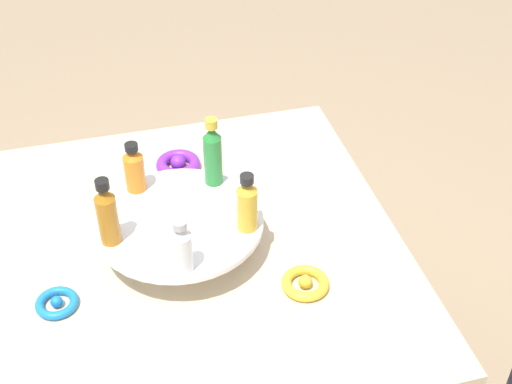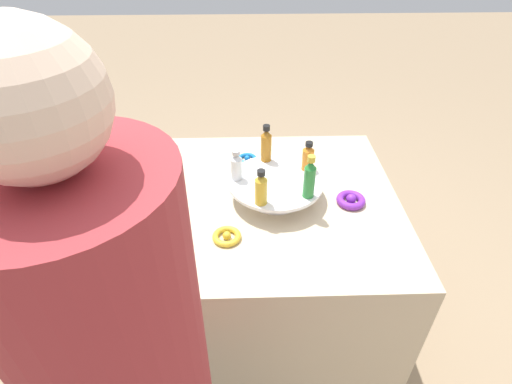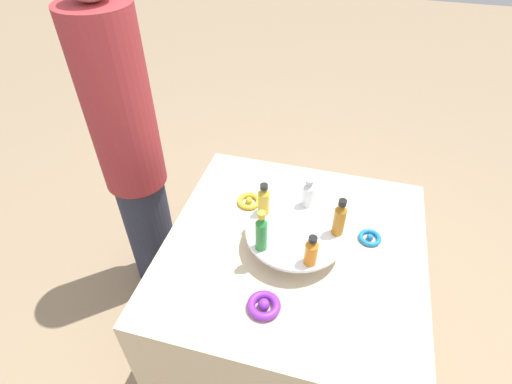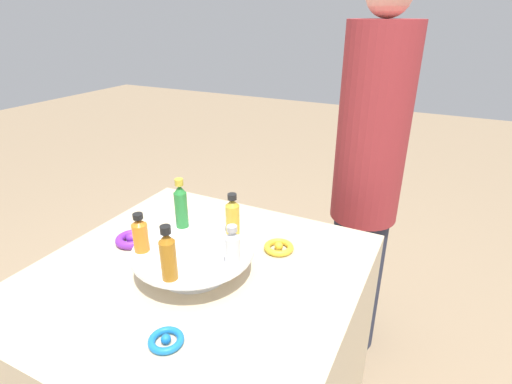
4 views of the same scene
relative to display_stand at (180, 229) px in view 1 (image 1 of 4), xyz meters
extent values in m
cube|color=beige|center=(0.00, 0.00, -0.44)|extent=(0.87, 0.87, 0.77)
cylinder|color=white|center=(0.00, 0.00, -0.04)|extent=(0.20, 0.20, 0.01)
cylinder|color=white|center=(0.00, 0.00, -0.01)|extent=(0.10, 0.10, 0.05)
cylinder|color=white|center=(0.00, 0.00, 0.02)|extent=(0.33, 0.33, 0.01)
cylinder|color=orange|center=(0.12, 0.07, 0.06)|extent=(0.04, 0.04, 0.08)
cone|color=orange|center=(0.12, 0.07, 0.11)|extent=(0.04, 0.04, 0.02)
cylinder|color=black|center=(0.12, 0.07, 0.13)|extent=(0.03, 0.03, 0.01)
cylinder|color=#AD6B19|center=(-0.03, 0.13, 0.08)|extent=(0.04, 0.04, 0.10)
cone|color=#AD6B19|center=(-0.03, 0.13, 0.14)|extent=(0.04, 0.04, 0.02)
cylinder|color=black|center=(-0.03, 0.13, 0.16)|extent=(0.03, 0.03, 0.02)
cylinder|color=silver|center=(-0.13, 0.02, 0.06)|extent=(0.04, 0.04, 0.08)
cone|color=silver|center=(-0.13, 0.02, 0.11)|extent=(0.04, 0.04, 0.02)
cylinder|color=#B2B2B7|center=(-0.13, 0.02, 0.13)|extent=(0.03, 0.03, 0.01)
cylinder|color=gold|center=(-0.06, -0.12, 0.07)|extent=(0.04, 0.04, 0.09)
cone|color=gold|center=(-0.06, -0.12, 0.12)|extent=(0.04, 0.04, 0.02)
cylinder|color=black|center=(-0.06, -0.12, 0.14)|extent=(0.03, 0.03, 0.02)
cylinder|color=#288438|center=(0.10, -0.09, 0.08)|extent=(0.04, 0.04, 0.11)
cone|color=#288438|center=(0.10, -0.09, 0.15)|extent=(0.04, 0.04, 0.02)
cylinder|color=gold|center=(0.10, -0.09, 0.17)|extent=(0.02, 0.02, 0.02)
torus|color=blue|center=(-0.10, 0.25, -0.04)|extent=(0.08, 0.08, 0.02)
sphere|color=blue|center=(-0.10, 0.25, -0.04)|extent=(0.02, 0.02, 0.02)
torus|color=gold|center=(-0.17, -0.21, -0.04)|extent=(0.09, 0.09, 0.02)
sphere|color=gold|center=(-0.17, -0.21, -0.04)|extent=(0.03, 0.03, 0.03)
torus|color=purple|center=(0.26, -0.04, -0.04)|extent=(0.10, 0.10, 0.03)
sphere|color=purple|center=(0.26, -0.04, -0.03)|extent=(0.04, 0.04, 0.04)
camera|label=1|loc=(-1.04, 0.12, 0.93)|focal=50.00mm
camera|label=2|loc=(-0.10, -1.12, 0.82)|focal=28.00mm
camera|label=3|loc=(0.90, 0.11, 0.98)|focal=28.00mm
camera|label=4|loc=(-0.56, 0.75, 0.61)|focal=28.00mm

